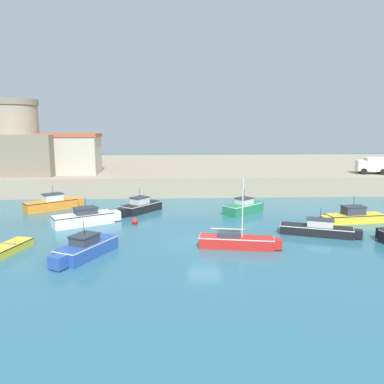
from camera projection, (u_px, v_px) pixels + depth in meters
ground_plane at (204, 243)px, 28.00m from camera, size 200.00×200.00×0.00m
quay_seawall at (187, 170)px, 65.25m from camera, size 120.00×40.00×2.43m
motorboat_white_0 at (85, 218)px, 33.22m from camera, size 5.90×4.17×2.46m
dinghy_yellow_1 at (7, 248)px, 25.79m from camera, size 2.36×4.52×0.62m
sailboat_red_2 at (237, 241)px, 26.81m from camera, size 5.96×2.28×5.04m
motorboat_green_3 at (244, 207)px, 37.62m from camera, size 4.61×4.11×2.49m
motorboat_black_4 at (140, 207)px, 38.10m from camera, size 4.34×4.96×2.49m
motorboat_yellow_6 at (354, 216)px, 34.00m from camera, size 6.07×2.24×2.43m
motorboat_blue_7 at (85, 248)px, 24.93m from camera, size 3.67×5.43×2.45m
motorboat_black_8 at (318, 229)px, 29.95m from camera, size 6.20×3.38×2.26m
motorboat_orange_9 at (53, 203)px, 39.41m from camera, size 5.67×4.76×2.59m
mooring_buoy at (135, 221)px, 33.43m from camera, size 0.54×0.54×0.54m
fortress at (17, 148)px, 51.75m from camera, size 13.00×13.00×9.88m
harbor_shed_near_wharf at (71, 153)px, 49.91m from camera, size 7.57×4.69×5.37m
truck_on_quay at (374, 165)px, 49.81m from camera, size 4.66×3.01×2.20m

